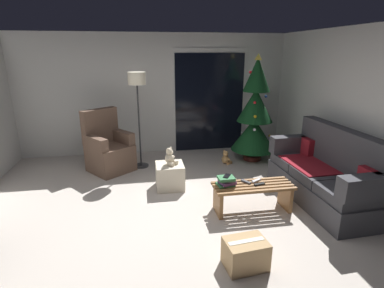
{
  "coord_description": "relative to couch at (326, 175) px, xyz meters",
  "views": [
    {
      "loc": [
        -0.3,
        -3.41,
        2.15
      ],
      "look_at": [
        0.4,
        0.7,
        0.85
      ],
      "focal_mm": 28.2,
      "sensor_mm": 36.0,
      "label": 1
    }
  ],
  "objects": [
    {
      "name": "couch",
      "position": [
        0.0,
        0.0,
        0.0
      ],
      "size": [
        0.85,
        1.97,
        1.08
      ],
      "color": "#3D3D42",
      "rests_on": "ground"
    },
    {
      "name": "ground_plane",
      "position": [
        -2.32,
        -0.28,
        -0.4
      ],
      "size": [
        7.0,
        7.0,
        0.0
      ],
      "primitive_type": "plane",
      "color": "#BCB2A8"
    },
    {
      "name": "cell_phone",
      "position": [
        -1.53,
        -0.08,
        0.13
      ],
      "size": [
        0.14,
        0.16,
        0.01
      ],
      "primitive_type": "cube",
      "rotation": [
        0.0,
        0.0,
        -0.6
      ],
      "color": "black",
      "rests_on": "book_stack"
    },
    {
      "name": "remote_graphite",
      "position": [
        -1.24,
        -0.04,
        0.0
      ],
      "size": [
        0.12,
        0.16,
        0.02
      ],
      "primitive_type": "cube",
      "rotation": [
        0.0,
        0.0,
        0.54
      ],
      "color": "#333338",
      "rests_on": "coffee_table"
    },
    {
      "name": "patio_door_frame",
      "position": [
        -1.14,
        2.71,
        0.7
      ],
      "size": [
        1.6,
        0.02,
        2.2
      ],
      "primitive_type": "cube",
      "color": "silver",
      "rests_on": "ground"
    },
    {
      "name": "ottoman",
      "position": [
        -2.21,
        0.81,
        -0.2
      ],
      "size": [
        0.44,
        0.44,
        0.4
      ],
      "primitive_type": "cube",
      "color": "beige",
      "rests_on": "ground"
    },
    {
      "name": "wall_back",
      "position": [
        -2.32,
        2.78,
        0.85
      ],
      "size": [
        5.72,
        0.12,
        2.5
      ],
      "primitive_type": "cube",
      "color": "silver",
      "rests_on": "ground"
    },
    {
      "name": "remote_black",
      "position": [
        -1.08,
        -0.14,
        0.0
      ],
      "size": [
        0.16,
        0.07,
        0.02
      ],
      "primitive_type": "cube",
      "rotation": [
        0.0,
        0.0,
        4.91
      ],
      "color": "black",
      "rests_on": "coffee_table"
    },
    {
      "name": "armchair",
      "position": [
        -3.25,
        1.77,
        0.0
      ],
      "size": [
        0.96,
        0.96,
        1.13
      ],
      "color": "brown",
      "rests_on": "ground"
    },
    {
      "name": "teddy_bear_cream",
      "position": [
        -2.21,
        0.81,
        0.12
      ],
      "size": [
        0.22,
        0.21,
        0.29
      ],
      "color": "beige",
      "rests_on": "ottoman"
    },
    {
      "name": "remote_silver",
      "position": [
        -1.08,
        -0.02,
        0.0
      ],
      "size": [
        0.16,
        0.12,
        0.02
      ],
      "primitive_type": "cube",
      "rotation": [
        0.0,
        0.0,
        5.23
      ],
      "color": "#ADADB2",
      "rests_on": "coffee_table"
    },
    {
      "name": "book_stack",
      "position": [
        -1.53,
        -0.09,
        0.06
      ],
      "size": [
        0.26,
        0.23,
        0.14
      ],
      "color": "#337042",
      "rests_on": "coffee_table"
    },
    {
      "name": "patio_door_glass",
      "position": [
        -1.14,
        2.69,
        0.65
      ],
      "size": [
        1.5,
        0.02,
        2.1
      ],
      "primitive_type": "cube",
      "color": "black",
      "rests_on": "ground"
    },
    {
      "name": "teddy_bear_honey_by_tree",
      "position": [
        -1.03,
        1.68,
        -0.28
      ],
      "size": [
        0.22,
        0.21,
        0.29
      ],
      "color": "tan",
      "rests_on": "ground"
    },
    {
      "name": "coffee_table",
      "position": [
        -1.16,
        -0.12,
        -0.14
      ],
      "size": [
        1.1,
        0.4,
        0.39
      ],
      "color": "olive",
      "rests_on": "ground"
    },
    {
      "name": "cardboard_box_taped_mid_floor",
      "position": [
        -1.64,
        -1.2,
        -0.25
      ],
      "size": [
        0.45,
        0.35,
        0.31
      ],
      "color": "tan",
      "rests_on": "ground"
    },
    {
      "name": "wall_right",
      "position": [
        0.54,
        -0.28,
        0.85
      ],
      "size": [
        0.12,
        6.0,
        2.5
      ],
      "primitive_type": "cube",
      "color": "silver",
      "rests_on": "ground"
    },
    {
      "name": "floor_lamp",
      "position": [
        -2.67,
        1.85,
        1.11
      ],
      "size": [
        0.32,
        0.32,
        1.78
      ],
      "color": "#2D2D30",
      "rests_on": "ground"
    },
    {
      "name": "christmas_tree",
      "position": [
        -0.42,
        1.86,
        0.52
      ],
      "size": [
        0.88,
        0.88,
        2.1
      ],
      "color": "#4C1E19",
      "rests_on": "ground"
    }
  ]
}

